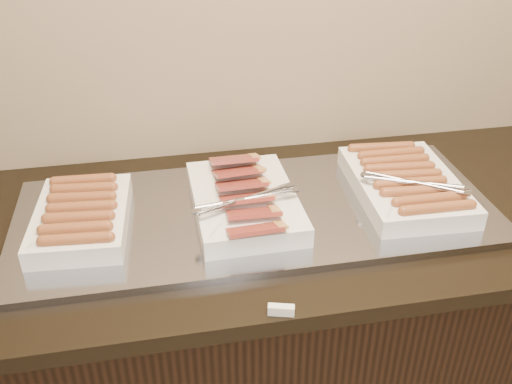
# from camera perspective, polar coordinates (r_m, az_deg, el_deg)

# --- Properties ---
(counter) EXTENTS (2.06, 0.76, 0.90)m
(counter) POSITION_cam_1_polar(r_m,az_deg,el_deg) (1.74, -0.14, -14.72)
(counter) COLOR black
(counter) RESTS_ON ground
(warming_tray) EXTENTS (1.20, 0.50, 0.02)m
(warming_tray) POSITION_cam_1_polar(r_m,az_deg,el_deg) (1.45, 0.03, -2.03)
(warming_tray) COLOR #9597A3
(warming_tray) RESTS_ON counter
(dish_left) EXTENTS (0.23, 0.33, 0.07)m
(dish_left) POSITION_cam_1_polar(r_m,az_deg,el_deg) (1.42, -17.05, -2.35)
(dish_left) COLOR white
(dish_left) RESTS_ON warming_tray
(dish_center) EXTENTS (0.27, 0.40, 0.09)m
(dish_center) POSITION_cam_1_polar(r_m,az_deg,el_deg) (1.42, -1.18, -0.83)
(dish_center) COLOR white
(dish_center) RESTS_ON warming_tray
(dish_right) EXTENTS (0.28, 0.39, 0.08)m
(dish_right) POSITION_cam_1_polar(r_m,az_deg,el_deg) (1.53, 14.73, 0.84)
(dish_right) COLOR white
(dish_right) RESTS_ON warming_tray
(label_holder) EXTENTS (0.06, 0.03, 0.02)m
(label_holder) POSITION_cam_1_polar(r_m,az_deg,el_deg) (1.17, 2.54, -11.71)
(label_holder) COLOR white
(label_holder) RESTS_ON counter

